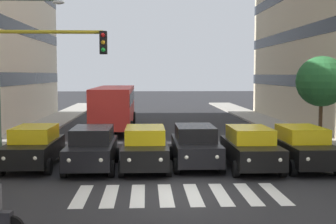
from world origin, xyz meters
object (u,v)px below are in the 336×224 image
car_3 (145,148)px  street_lamp_right (9,58)px  car_0 (302,147)px  bus_behind_traffic (114,103)px  car_4 (92,148)px  traffic_light_gantry (11,80)px  street_tree_1 (321,82)px  car_1 (250,148)px  car_2 (195,146)px  car_5 (34,146)px

car_3 → street_lamp_right: 7.75m
car_0 → bus_behind_traffic: (8.72, -13.45, 0.97)m
car_4 → traffic_light_gantry: size_ratio=0.81×
bus_behind_traffic → street_tree_1: (-11.73, 7.69, 1.65)m
car_1 → car_2: same height
car_3 → bus_behind_traffic: size_ratio=0.42×
bus_behind_traffic → street_tree_1: size_ratio=2.22×
street_tree_1 → car_1: bearing=48.3°
car_2 → street_lamp_right: (8.36, -2.26, 3.74)m
bus_behind_traffic → street_lamp_right: (4.05, 10.61, 2.76)m
car_5 → street_tree_1: street_tree_1 is taller
car_2 → car_3: bearing=11.7°
street_lamp_right → street_tree_1: (-15.79, -2.92, -1.11)m
bus_behind_traffic → street_tree_1: street_tree_1 is taller
car_2 → street_lamp_right: size_ratio=0.61×
car_0 → traffic_light_gantry: (10.97, 3.02, 2.83)m
car_4 → street_tree_1: bearing=-154.6°
car_3 → street_tree_1: size_ratio=0.94×
car_2 → car_3: same height
car_1 → street_tree_1: 8.28m
car_0 → bus_behind_traffic: size_ratio=0.42×
car_2 → car_4: (4.31, 0.38, 0.00)m
car_3 → car_5: 4.68m
car_1 → car_4: same height
bus_behind_traffic → car_3: bearing=99.3°
car_1 → car_2: (2.20, -0.69, 0.00)m
car_2 → car_1: bearing=162.6°
car_5 → bus_behind_traffic: bus_behind_traffic is taller
street_lamp_right → car_4: bearing=146.9°
bus_behind_traffic → car_2: bearing=108.5°
car_2 → car_5: 6.78m
car_4 → bus_behind_traffic: bus_behind_traffic is taller
car_1 → car_5: (8.98, -0.78, 0.00)m
street_tree_1 → car_0: bearing=62.4°
car_4 → street_lamp_right: bearing=-33.1°
car_2 → traffic_light_gantry: (6.55, 3.61, 2.83)m
traffic_light_gantry → car_0: bearing=-164.6°
car_0 → car_1: 2.21m
car_1 → car_4: (6.51, -0.31, 0.00)m
car_5 → street_lamp_right: bearing=-53.9°
car_1 → street_lamp_right: street_lamp_right is taller
car_4 → car_5: bearing=-10.9°
car_2 → street_lamp_right: bearing=-15.1°
car_3 → car_4: 2.18m
car_2 → traffic_light_gantry: size_ratio=0.81×
car_1 → car_4: size_ratio=1.00×
car_0 → street_tree_1: (-3.01, -5.76, 2.62)m
traffic_light_gantry → street_tree_1: bearing=-147.9°
car_1 → traffic_light_gantry: traffic_light_gantry is taller
car_0 → car_4: size_ratio=1.00×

